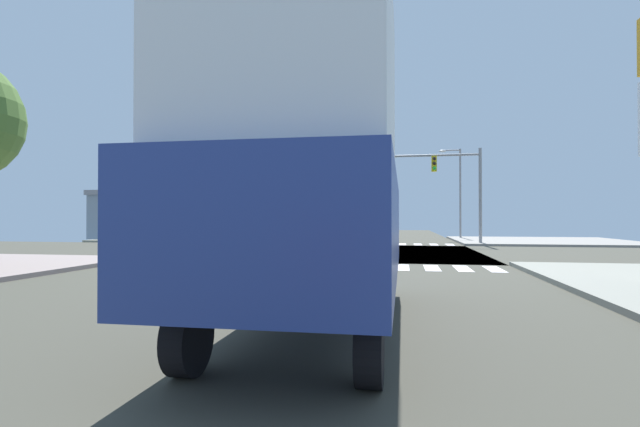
{
  "coord_description": "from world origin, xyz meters",
  "views": [
    {
      "loc": [
        3.28,
        -23.4,
        1.66
      ],
      "look_at": [
        -1.79,
        5.11,
        1.98
      ],
      "focal_mm": 26.14,
      "sensor_mm": 36.0,
      "label": 1
    }
  ],
  "objects_px": {
    "bank_building": "(178,215)",
    "box_truck_queued_1": "(316,159)",
    "street_lamp": "(457,184)",
    "suv_farside_1": "(336,221)",
    "traffic_signal_mast": "(439,174)",
    "pickup_nearside_1": "(357,222)"
  },
  "relations": [
    {
      "from": "bank_building",
      "to": "box_truck_queued_1",
      "type": "relative_size",
      "value": 1.74
    },
    {
      "from": "pickup_nearside_1",
      "to": "box_truck_queued_1",
      "type": "bearing_deg",
      "value": 94.74
    },
    {
      "from": "pickup_nearside_1",
      "to": "suv_farside_1",
      "type": "relative_size",
      "value": 1.11
    },
    {
      "from": "suv_farside_1",
      "to": "box_truck_queued_1",
      "type": "xyz_separation_m",
      "value": [
        7.0,
        -51.06,
        1.17
      ]
    },
    {
      "from": "street_lamp",
      "to": "pickup_nearside_1",
      "type": "height_order",
      "value": "street_lamp"
    },
    {
      "from": "traffic_signal_mast",
      "to": "pickup_nearside_1",
      "type": "xyz_separation_m",
      "value": [
        -7.63,
        24.13,
        -3.27
      ]
    },
    {
      "from": "street_lamp",
      "to": "bank_building",
      "type": "distance_m",
      "value": 24.08
    },
    {
      "from": "bank_building",
      "to": "box_truck_queued_1",
      "type": "bearing_deg",
      "value": -59.84
    },
    {
      "from": "box_truck_queued_1",
      "to": "pickup_nearside_1",
      "type": "bearing_deg",
      "value": 94.74
    },
    {
      "from": "traffic_signal_mast",
      "to": "box_truck_queued_1",
      "type": "distance_m",
      "value": 24.44
    },
    {
      "from": "traffic_signal_mast",
      "to": "street_lamp",
      "type": "relative_size",
      "value": 0.88
    },
    {
      "from": "bank_building",
      "to": "box_truck_queued_1",
      "type": "height_order",
      "value": "box_truck_queued_1"
    },
    {
      "from": "suv_farside_1",
      "to": "bank_building",
      "type": "bearing_deg",
      "value": 59.97
    },
    {
      "from": "bank_building",
      "to": "suv_farside_1",
      "type": "relative_size",
      "value": 2.73
    },
    {
      "from": "suv_farside_1",
      "to": "traffic_signal_mast",
      "type": "bearing_deg",
      "value": 111.51
    },
    {
      "from": "traffic_signal_mast",
      "to": "box_truck_queued_1",
      "type": "xyz_separation_m",
      "value": [
        -3.63,
        -24.08,
        -1.99
      ]
    },
    {
      "from": "pickup_nearside_1",
      "to": "box_truck_queued_1",
      "type": "distance_m",
      "value": 48.39
    },
    {
      "from": "street_lamp",
      "to": "suv_farside_1",
      "type": "height_order",
      "value": "street_lamp"
    },
    {
      "from": "traffic_signal_mast",
      "to": "pickup_nearside_1",
      "type": "height_order",
      "value": "traffic_signal_mast"
    },
    {
      "from": "box_truck_queued_1",
      "to": "street_lamp",
      "type": "bearing_deg",
      "value": 80.09
    },
    {
      "from": "street_lamp",
      "to": "suv_farside_1",
      "type": "xyz_separation_m",
      "value": [
        -12.64,
        18.79,
        -3.05
      ]
    },
    {
      "from": "street_lamp",
      "to": "suv_farside_1",
      "type": "distance_m",
      "value": 22.84
    }
  ]
}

